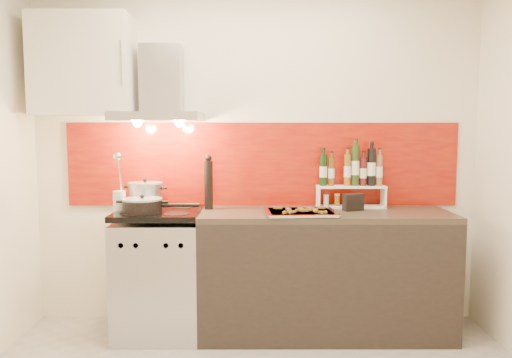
{
  "coord_description": "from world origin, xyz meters",
  "views": [
    {
      "loc": [
        -0.0,
        -2.45,
        1.49
      ],
      "look_at": [
        0.0,
        0.95,
        1.15
      ],
      "focal_mm": 35.0,
      "sensor_mm": 36.0,
      "label": 1
    }
  ],
  "objects_px": {
    "pepper_mill": "(209,183)",
    "baking_tray": "(301,212)",
    "stock_pot": "(145,195)",
    "counter": "(324,272)",
    "range_stove": "(160,274)",
    "saute_pan": "(143,205)"
  },
  "relations": [
    {
      "from": "saute_pan",
      "to": "baking_tray",
      "type": "height_order",
      "value": "saute_pan"
    },
    {
      "from": "saute_pan",
      "to": "range_stove",
      "type": "bearing_deg",
      "value": 44.79
    },
    {
      "from": "range_stove",
      "to": "pepper_mill",
      "type": "relative_size",
      "value": 2.25
    },
    {
      "from": "range_stove",
      "to": "pepper_mill",
      "type": "xyz_separation_m",
      "value": [
        0.35,
        0.11,
        0.65
      ]
    },
    {
      "from": "range_stove",
      "to": "stock_pot",
      "type": "distance_m",
      "value": 0.59
    },
    {
      "from": "range_stove",
      "to": "pepper_mill",
      "type": "distance_m",
      "value": 0.75
    },
    {
      "from": "counter",
      "to": "baking_tray",
      "type": "xyz_separation_m",
      "value": [
        -0.19,
        -0.12,
        0.47
      ]
    },
    {
      "from": "counter",
      "to": "baking_tray",
      "type": "distance_m",
      "value": 0.52
    },
    {
      "from": "range_stove",
      "to": "stock_pot",
      "type": "xyz_separation_m",
      "value": [
        -0.12,
        0.14,
        0.56
      ]
    },
    {
      "from": "range_stove",
      "to": "saute_pan",
      "type": "bearing_deg",
      "value": -135.21
    },
    {
      "from": "range_stove",
      "to": "counter",
      "type": "distance_m",
      "value": 1.2
    },
    {
      "from": "range_stove",
      "to": "stock_pot",
      "type": "bearing_deg",
      "value": 131.94
    },
    {
      "from": "counter",
      "to": "saute_pan",
      "type": "bearing_deg",
      "value": -175.84
    },
    {
      "from": "range_stove",
      "to": "stock_pot",
      "type": "relative_size",
      "value": 3.54
    },
    {
      "from": "range_stove",
      "to": "saute_pan",
      "type": "relative_size",
      "value": 1.69
    },
    {
      "from": "stock_pot",
      "to": "baking_tray",
      "type": "height_order",
      "value": "stock_pot"
    },
    {
      "from": "pepper_mill",
      "to": "range_stove",
      "type": "bearing_deg",
      "value": -162.52
    },
    {
      "from": "stock_pot",
      "to": "saute_pan",
      "type": "distance_m",
      "value": 0.23
    },
    {
      "from": "pepper_mill",
      "to": "baking_tray",
      "type": "xyz_separation_m",
      "value": [
        0.66,
        -0.22,
        -0.18
      ]
    },
    {
      "from": "counter",
      "to": "range_stove",
      "type": "bearing_deg",
      "value": -179.77
    },
    {
      "from": "counter",
      "to": "saute_pan",
      "type": "xyz_separation_m",
      "value": [
        -1.29,
        -0.09,
        0.51
      ]
    },
    {
      "from": "range_stove",
      "to": "counter",
      "type": "relative_size",
      "value": 0.51
    }
  ]
}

